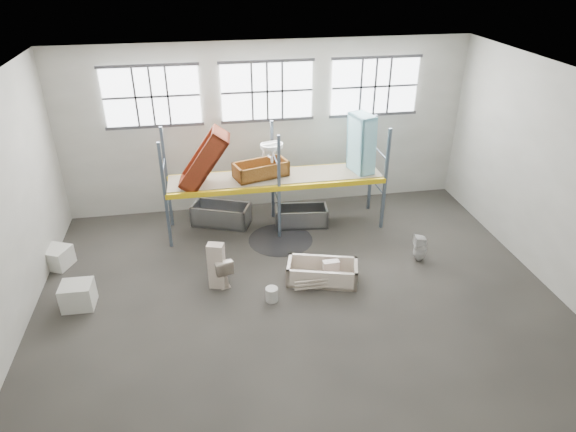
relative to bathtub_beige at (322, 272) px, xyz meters
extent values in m
cube|color=#46423C|center=(-0.69, -0.62, -0.30)|extent=(12.00, 10.00, 0.10)
cube|color=silver|center=(-0.69, -0.62, 4.80)|extent=(12.00, 10.00, 0.10)
cube|color=#A3A397|center=(-0.69, 4.43, 2.25)|extent=(12.00, 0.10, 5.00)
cube|color=#A9A89D|center=(-0.69, -5.67, 2.25)|extent=(12.00, 0.10, 5.00)
cube|color=#B7B7AB|center=(5.36, -0.62, 2.25)|extent=(0.10, 10.00, 5.00)
cube|color=white|center=(-3.89, 4.32, 3.35)|extent=(2.60, 0.04, 1.60)
cube|color=white|center=(-0.69, 4.32, 3.35)|extent=(2.60, 0.04, 1.60)
cube|color=white|center=(2.51, 4.32, 3.35)|extent=(2.60, 0.04, 1.60)
cube|color=slate|center=(-3.69, 2.28, 1.25)|extent=(0.08, 0.08, 3.00)
cube|color=slate|center=(-3.69, 3.48, 1.25)|extent=(0.08, 0.08, 3.00)
cube|color=slate|center=(-0.69, 2.28, 1.25)|extent=(0.08, 0.08, 3.00)
cube|color=slate|center=(-0.69, 3.48, 1.25)|extent=(0.08, 0.08, 3.00)
cube|color=slate|center=(2.31, 2.28, 1.25)|extent=(0.08, 0.08, 3.00)
cube|color=slate|center=(2.31, 3.48, 1.25)|extent=(0.08, 0.08, 3.00)
cube|color=yellow|center=(-0.69, 2.28, 1.25)|extent=(6.00, 0.10, 0.14)
cube|color=yellow|center=(-0.69, 3.48, 1.25)|extent=(6.00, 0.10, 0.14)
cube|color=gray|center=(-0.69, 2.88, 1.33)|extent=(5.90, 1.10, 0.03)
cylinder|color=black|center=(-0.69, 2.08, -0.25)|extent=(1.80, 1.80, 0.00)
cube|color=#C4AEA6|center=(0.24, 0.11, 0.03)|extent=(0.41, 0.21, 0.38)
imported|color=beige|center=(-0.28, -0.14, -0.09)|extent=(0.57, 0.57, 0.16)
imported|color=beige|center=(-2.43, 0.35, 0.14)|extent=(0.63, 0.86, 0.78)
cube|color=beige|center=(-2.53, 0.21, 0.34)|extent=(0.44, 0.35, 1.18)
imported|color=silver|center=(2.71, 0.45, 0.12)|extent=(0.38, 0.37, 0.73)
imported|color=white|center=(-0.81, 2.75, 1.85)|extent=(0.74, 0.65, 0.56)
cylinder|color=beige|center=(-1.33, -0.56, -0.08)|extent=(0.35, 0.35, 0.34)
cube|color=beige|center=(-5.68, 0.00, 0.05)|extent=(0.71, 0.62, 0.60)
cube|color=silver|center=(-6.52, 1.80, 0.01)|extent=(0.82, 0.82, 0.52)
camera|label=1|loc=(-2.57, -9.80, 7.06)|focal=31.34mm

